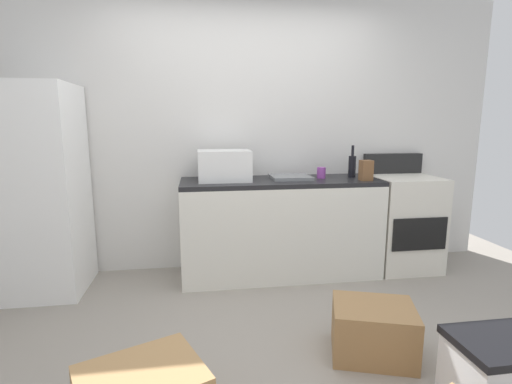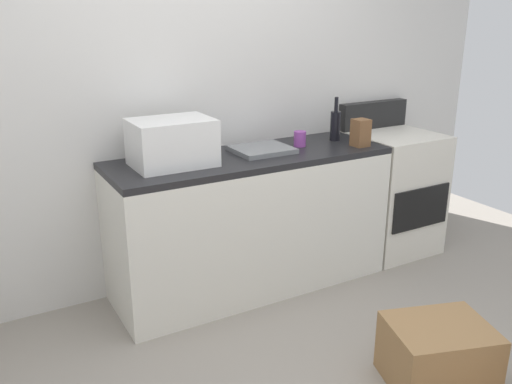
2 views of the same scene
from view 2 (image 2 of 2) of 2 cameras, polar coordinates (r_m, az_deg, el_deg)
The scene contains 9 objects.
wall_back at distance 3.48m, azimuth -7.88°, elevation 10.97°, with size 5.00×0.10×2.60m, color silver.
kitchen_counter at distance 3.51m, azimuth -0.56°, elevation -3.15°, with size 1.80×0.60×0.90m.
stove_oven at distance 4.21m, azimuth 14.07°, elevation 0.20°, with size 0.60×0.61×1.10m.
microwave at distance 3.14m, azimuth -8.87°, elevation 5.20°, with size 0.46×0.34×0.27m, color white.
sink_basin at distance 3.44m, azimuth 0.61°, elevation 4.52°, with size 0.36×0.32×0.03m, color slate.
wine_bottle at distance 3.78m, azimuth 8.39°, elevation 7.05°, with size 0.07×0.07×0.30m.
coffee_mug at distance 3.59m, azimuth 4.66°, elevation 5.63°, with size 0.08×0.08×0.10m, color purple.
knife_block at distance 3.64m, azimuth 10.99°, elevation 6.17°, with size 0.10×0.10×0.18m, color brown.
cardboard_box_large at distance 2.89m, azimuth 18.65°, elevation -15.96°, with size 0.48×0.39×0.32m, color olive.
Camera 2 is at (-1.29, -1.65, 1.75)m, focal length 37.84 mm.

